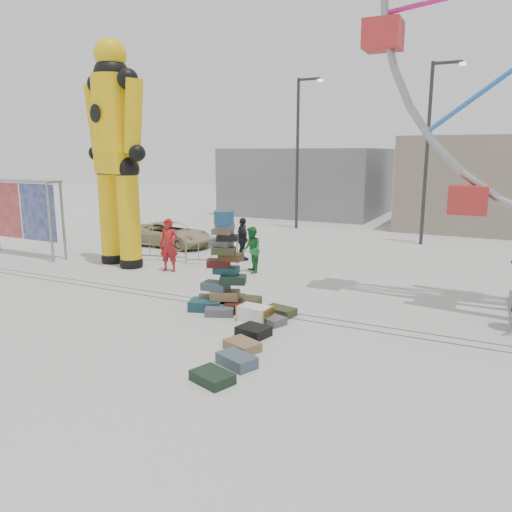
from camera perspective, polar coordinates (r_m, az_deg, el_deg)
The scene contains 23 objects.
ground at distance 13.08m, azimuth -3.85°, elevation -6.82°, with size 90.00×90.00×0.00m, color #9E9E99.
track_line_near at distance 13.57m, azimuth -2.56°, elevation -6.09°, with size 40.00×0.04×0.01m, color #47443F.
track_line_far at distance 13.90m, azimuth -1.76°, elevation -5.64°, with size 40.00×0.04×0.01m, color #47443F.
building_left at distance 34.97m, azimuth 5.94°, elevation 8.49°, with size 10.00×8.00×4.40m, color gray.
lamp_post_right at distance 23.89m, azimuth 19.23°, elevation 11.90°, with size 1.41×0.25×8.00m.
lamp_post_left at distance 27.63m, azimuth 4.95°, elevation 12.39°, with size 1.41×0.25×8.00m.
suitcase_tower at distance 13.43m, azimuth -3.57°, elevation -2.99°, with size 1.97×1.72×2.67m.
crash_test_dummy at distance 19.04m, azimuth -15.77°, elevation 11.99°, with size 3.31×1.45×8.31m.
banner_scaffold at distance 22.23m, azimuth -25.41°, elevation 5.91°, with size 4.30×0.83×3.10m.
steamer_trunk at distance 12.59m, azimuth -0.12°, elevation -6.61°, with size 0.83×0.48×0.39m, color silver.
row_case_0 at distance 13.11m, azimuth 2.79°, elevation -6.31°, with size 0.79×0.47×0.20m, color #33391C.
row_case_1 at distance 12.43m, azimuth 1.86°, elevation -7.35°, with size 0.62×0.47×0.19m, color #53555A.
row_case_2 at distance 11.64m, azimuth -0.28°, elevation -8.60°, with size 0.69×0.59×0.23m, color black.
row_case_3 at distance 10.87m, azimuth -1.57°, elevation -10.18°, with size 0.74×0.52×0.20m, color olive.
row_case_4 at distance 10.12m, azimuth -2.22°, elevation -11.81°, with size 0.79×0.49×0.24m, color #42545F.
row_case_5 at distance 9.50m, azimuth -5.00°, elevation -13.61°, with size 0.76×0.54×0.20m, color black.
barricade_dummy_a at distance 22.82m, azimuth -14.07°, elevation 2.31°, with size 2.00×0.10×1.10m, color gray, non-canonical shape.
barricade_dummy_b at distance 19.78m, azimuth -10.75°, elevation 1.04°, with size 2.00×0.10×1.10m, color gray, non-canonical shape.
barricade_dummy_c at distance 18.78m, azimuth -5.11°, elevation 0.63°, with size 2.00×0.10×1.10m, color gray, non-canonical shape.
pedestrian_red at distance 17.91m, azimuth -9.93°, elevation 1.24°, with size 0.69×0.45×1.89m, color maroon.
pedestrian_green at distance 17.46m, azimuth -0.51°, elevation 0.71°, with size 0.79×0.62×1.63m, color #1B6E2B.
pedestrian_black at distance 19.47m, azimuth -1.52°, elevation 1.94°, with size 0.99×0.41×1.68m, color black.
parked_suv at distance 22.76m, azimuth -9.69°, elevation 2.46°, with size 1.81×3.94×1.09m, color tan.
Camera 1 is at (6.30, -10.68, 4.16)m, focal length 35.00 mm.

